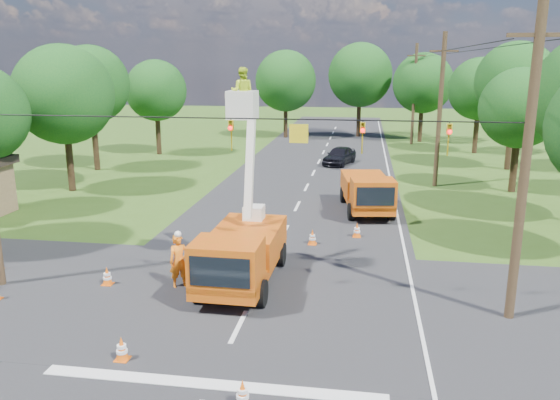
% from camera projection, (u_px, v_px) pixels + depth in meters
% --- Properties ---
extents(ground, '(140.00, 140.00, 0.00)m').
position_uv_depth(ground, '(306.00, 188.00, 36.19)').
color(ground, '#335319').
rests_on(ground, ground).
extents(road_main, '(12.00, 100.00, 0.06)m').
position_uv_depth(road_main, '(306.00, 188.00, 36.19)').
color(road_main, black).
rests_on(road_main, ground).
extents(road_cross, '(56.00, 10.00, 0.07)m').
position_uv_depth(road_cross, '(252.00, 301.00, 18.93)').
color(road_cross, black).
rests_on(road_cross, ground).
extents(stop_bar, '(9.00, 0.45, 0.02)m').
position_uv_depth(stop_bar, '(211.00, 386.00, 13.94)').
color(stop_bar, silver).
rests_on(stop_bar, ground).
extents(edge_line, '(0.12, 90.00, 0.02)m').
position_uv_depth(edge_line, '(392.00, 191.00, 35.36)').
color(edge_line, silver).
rests_on(edge_line, ground).
extents(bucket_truck, '(2.59, 6.29, 7.89)m').
position_uv_depth(bucket_truck, '(242.00, 242.00, 20.01)').
color(bucket_truck, '#C9470E').
rests_on(bucket_truck, ground).
extents(second_truck, '(3.10, 6.27, 2.25)m').
position_uv_depth(second_truck, '(367.00, 191.00, 30.04)').
color(second_truck, '#C9470E').
rests_on(second_truck, ground).
extents(ground_worker, '(0.88, 0.80, 2.01)m').
position_uv_depth(ground_worker, '(179.00, 261.00, 19.89)').
color(ground_worker, orange).
rests_on(ground_worker, ground).
extents(distant_car, '(2.92, 4.64, 1.47)m').
position_uv_depth(distant_car, '(340.00, 156.00, 44.49)').
color(distant_car, black).
rests_on(distant_car, ground).
extents(traffic_cone_0, '(0.38, 0.38, 0.71)m').
position_uv_depth(traffic_cone_0, '(122.00, 349.00, 15.04)').
color(traffic_cone_0, '#F25F0C').
rests_on(traffic_cone_0, ground).
extents(traffic_cone_1, '(0.38, 0.38, 0.71)m').
position_uv_depth(traffic_cone_1, '(243.00, 394.00, 13.00)').
color(traffic_cone_1, '#F25F0C').
rests_on(traffic_cone_1, ground).
extents(traffic_cone_2, '(0.38, 0.38, 0.71)m').
position_uv_depth(traffic_cone_2, '(312.00, 237.00, 24.72)').
color(traffic_cone_2, '#F25F0C').
rests_on(traffic_cone_2, ground).
extents(traffic_cone_3, '(0.38, 0.38, 0.71)m').
position_uv_depth(traffic_cone_3, '(357.00, 230.00, 25.78)').
color(traffic_cone_3, '#F25F0C').
rests_on(traffic_cone_3, ground).
extents(traffic_cone_4, '(0.38, 0.38, 0.71)m').
position_uv_depth(traffic_cone_4, '(107.00, 276.00, 20.19)').
color(traffic_cone_4, '#F25F0C').
rests_on(traffic_cone_4, ground).
extents(traffic_cone_7, '(0.38, 0.38, 0.71)m').
position_uv_depth(traffic_cone_7, '(373.00, 197.00, 32.33)').
color(traffic_cone_7, '#F25F0C').
rests_on(traffic_cone_7, ground).
extents(pole_right_near, '(1.80, 0.30, 10.00)m').
position_uv_depth(pole_right_near, '(526.00, 163.00, 16.43)').
color(pole_right_near, '#4C3823').
rests_on(pole_right_near, ground).
extents(pole_right_mid, '(1.80, 0.30, 10.00)m').
position_uv_depth(pole_right_mid, '(440.00, 109.00, 35.61)').
color(pole_right_mid, '#4C3823').
rests_on(pole_right_mid, ground).
extents(pole_right_far, '(1.80, 0.30, 10.00)m').
position_uv_depth(pole_right_far, '(414.00, 94.00, 54.79)').
color(pole_right_far, '#4C3823').
rests_on(pole_right_far, ground).
extents(signal_span, '(18.00, 0.29, 1.07)m').
position_uv_depth(signal_span, '(318.00, 133.00, 17.17)').
color(signal_span, black).
rests_on(signal_span, ground).
extents(tree_left_d, '(6.20, 6.20, 9.24)m').
position_uv_depth(tree_left_d, '(64.00, 95.00, 34.04)').
color(tree_left_d, '#382616').
rests_on(tree_left_d, ground).
extents(tree_left_e, '(5.80, 5.80, 9.41)m').
position_uv_depth(tree_left_e, '(91.00, 85.00, 40.93)').
color(tree_left_e, '#382616').
rests_on(tree_left_e, ground).
extents(tree_left_f, '(5.40, 5.40, 8.40)m').
position_uv_depth(tree_left_f, '(156.00, 91.00, 48.50)').
color(tree_left_f, '#382616').
rests_on(tree_left_f, ground).
extents(tree_right_c, '(5.00, 5.00, 7.83)m').
position_uv_depth(tree_right_c, '(520.00, 108.00, 33.91)').
color(tree_right_c, '#382616').
rests_on(tree_right_c, ground).
extents(tree_right_d, '(6.00, 6.00, 9.70)m').
position_uv_depth(tree_right_d, '(516.00, 82.00, 41.01)').
color(tree_right_d, '#382616').
rests_on(tree_right_d, ground).
extents(tree_right_e, '(5.60, 5.60, 8.63)m').
position_uv_depth(tree_right_e, '(480.00, 89.00, 49.04)').
color(tree_right_e, '#382616').
rests_on(tree_right_e, ground).
extents(tree_far_a, '(6.60, 6.60, 9.50)m').
position_uv_depth(tree_far_a, '(286.00, 81.00, 59.40)').
color(tree_far_a, '#382616').
rests_on(tree_far_a, ground).
extents(tree_far_b, '(7.00, 7.00, 10.32)m').
position_uv_depth(tree_far_b, '(360.00, 75.00, 59.98)').
color(tree_far_b, '#382616').
rests_on(tree_far_b, ground).
extents(tree_far_c, '(6.20, 6.20, 9.18)m').
position_uv_depth(tree_far_c, '(423.00, 83.00, 56.33)').
color(tree_far_c, '#382616').
rests_on(tree_far_c, ground).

